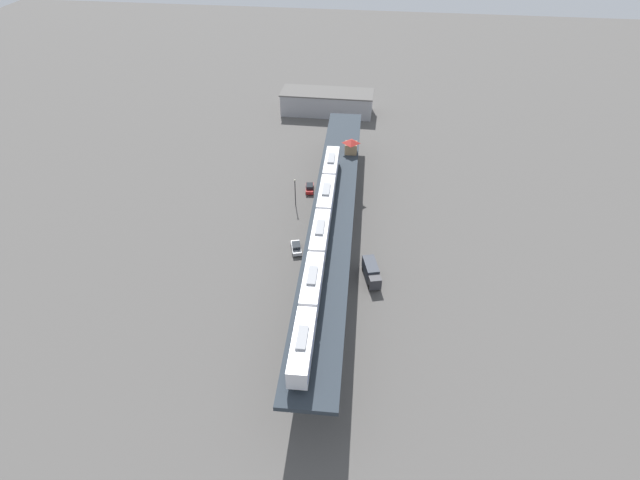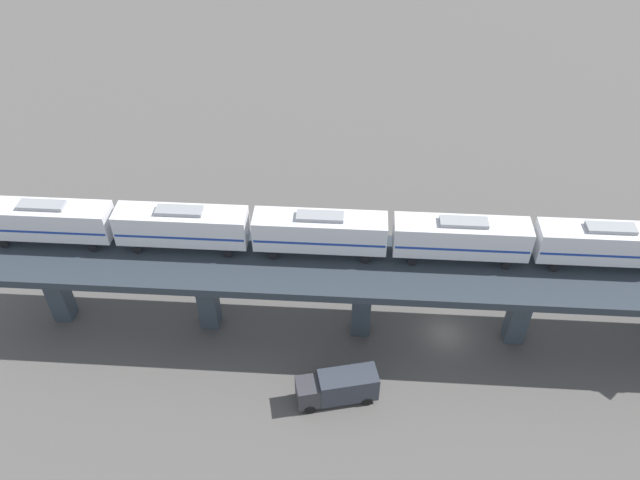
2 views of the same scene
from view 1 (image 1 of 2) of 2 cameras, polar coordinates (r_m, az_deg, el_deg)
name	(u,v)px [view 1 (image 1 of 2)]	position (r m, az deg, el deg)	size (l,w,h in m)	color
ground_plane	(332,243)	(104.96, 1.42, -0.38)	(400.00, 400.00, 0.00)	#514F4C
elevated_viaduct	(333,214)	(100.25, 1.48, 3.00)	(11.99, 92.26, 8.98)	#283039
subway_train	(320,235)	(88.07, 0.00, 0.53)	(5.27, 62.46, 4.45)	silver
signal_hut	(351,146)	(119.07, 3.56, 10.70)	(3.34, 3.34, 3.40)	#8C7251
street_car_red	(310,188)	(121.33, -1.19, 5.98)	(2.40, 4.60, 1.89)	#AD1E1E
street_car_silver	(296,247)	(102.45, -2.74, -0.85)	(2.94, 4.72, 1.89)	#B7BABF
delivery_truck	(371,272)	(95.77, 5.90, -3.66)	(4.14, 7.54, 3.20)	#333338
street_lamp	(295,190)	(114.58, -2.86, 5.72)	(0.44, 0.44, 6.94)	black
warehouse_building	(327,102)	(161.95, 0.83, 15.47)	(28.59, 10.28, 6.80)	#99999E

